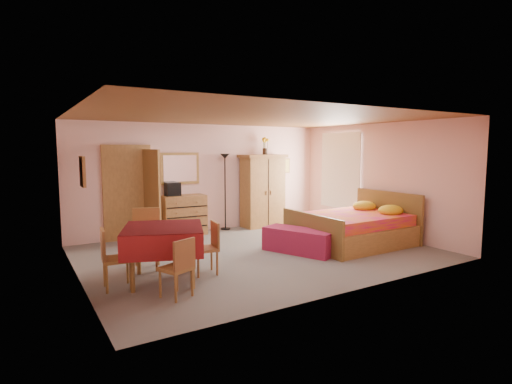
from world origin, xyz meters
TOP-DOWN VIEW (x-y plane):
  - floor at (0.00, 0.00)m, footprint 6.50×6.50m
  - ceiling at (0.00, 0.00)m, footprint 6.50×6.50m
  - wall_back at (0.00, 2.50)m, footprint 6.50×0.10m
  - wall_front at (0.00, -2.50)m, footprint 6.50×0.10m
  - wall_left at (-3.25, 0.00)m, footprint 0.10×5.00m
  - wall_right at (3.25, 0.00)m, footprint 0.10×5.00m
  - doorway at (-1.90, 2.47)m, footprint 1.06×0.12m
  - window at (3.21, 1.20)m, footprint 0.08×1.40m
  - picture_left at (-3.22, -0.60)m, footprint 0.04×0.32m
  - picture_back at (2.35, 2.47)m, footprint 0.30×0.04m
  - chest_of_drawers at (-0.67, 2.27)m, footprint 1.02×0.56m
  - wall_mirror at (-0.67, 2.48)m, footprint 0.95×0.05m
  - stereo at (-0.92, 2.32)m, footprint 0.34×0.25m
  - floor_lamp at (0.44, 2.33)m, footprint 0.30×0.30m
  - wardrobe at (1.46, 2.20)m, footprint 1.21×0.66m
  - sunflower_vase at (1.59, 2.29)m, footprint 0.19×0.19m
  - bed at (2.01, -0.45)m, footprint 2.30×1.81m
  - bench at (0.64, -0.42)m, footprint 1.01×1.48m
  - dining_table at (-2.14, -0.69)m, footprint 1.48×1.48m
  - chair_south at (-2.22, -1.42)m, footprint 0.49×0.49m
  - chair_north at (-2.20, 0.08)m, footprint 0.59×0.59m
  - chair_west at (-2.82, -0.65)m, footprint 0.44×0.44m
  - chair_east at (-1.46, -0.69)m, footprint 0.43×0.43m

SIDE VIEW (x-z plane):
  - floor at x=0.00m, z-range 0.00..0.00m
  - bench at x=0.64m, z-range 0.00..0.46m
  - chair_south at x=-2.22m, z-range 0.00..0.82m
  - chair_east at x=-1.46m, z-range 0.00..0.84m
  - dining_table at x=-2.14m, z-range 0.00..0.84m
  - chair_west at x=-2.82m, z-range 0.00..0.88m
  - chest_of_drawers at x=-0.67m, z-range 0.00..0.93m
  - chair_north at x=-2.20m, z-range 0.00..1.01m
  - bed at x=2.01m, z-range 0.00..1.06m
  - wardrobe at x=1.46m, z-range 0.00..1.86m
  - floor_lamp at x=0.44m, z-range 0.00..1.89m
  - doorway at x=-1.90m, z-range -0.05..2.10m
  - stereo at x=-0.92m, z-range 0.93..1.24m
  - wall_back at x=0.00m, z-range 0.00..2.60m
  - wall_front at x=0.00m, z-range 0.00..2.60m
  - wall_left at x=-3.25m, z-range 0.00..2.60m
  - wall_right at x=3.25m, z-range 0.00..2.60m
  - window at x=3.21m, z-range 0.48..2.42m
  - picture_back at x=2.35m, z-range 1.35..1.75m
  - wall_mirror at x=-0.67m, z-range 1.18..1.92m
  - picture_left at x=-3.22m, z-range 1.49..1.91m
  - sunflower_vase at x=1.59m, z-range 1.86..2.31m
  - ceiling at x=0.00m, z-range 2.60..2.60m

